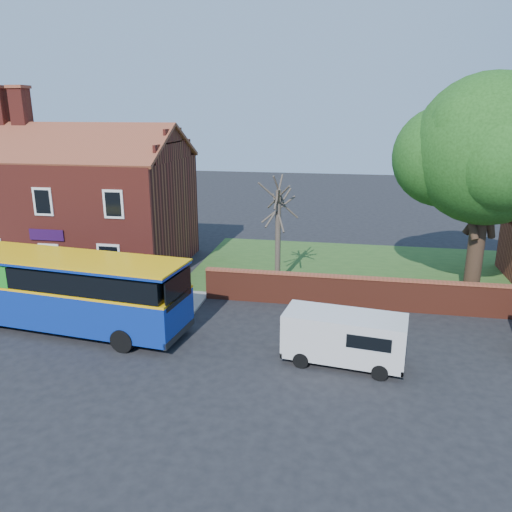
# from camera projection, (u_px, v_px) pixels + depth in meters

# --- Properties ---
(ground) EXTENTS (120.00, 120.00, 0.00)m
(ground) POSITION_uv_depth(u_px,v_px,m) (108.00, 358.00, 19.35)
(ground) COLOR black
(ground) RESTS_ON ground
(pavement) EXTENTS (18.00, 3.50, 0.12)m
(pavement) POSITION_uv_depth(u_px,v_px,m) (34.00, 294.00, 25.99)
(pavement) COLOR gray
(pavement) RESTS_ON ground
(kerb) EXTENTS (18.00, 0.15, 0.14)m
(kerb) POSITION_uv_depth(u_px,v_px,m) (12.00, 306.00, 24.33)
(kerb) COLOR slate
(kerb) RESTS_ON ground
(grass_strip) EXTENTS (26.00, 12.00, 0.04)m
(grass_strip) POSITION_uv_depth(u_px,v_px,m) (415.00, 273.00, 29.33)
(grass_strip) COLOR #426B28
(grass_strip) RESTS_ON ground
(shop_building) EXTENTS (12.30, 8.13, 10.50)m
(shop_building) POSITION_uv_depth(u_px,v_px,m) (83.00, 209.00, 30.46)
(shop_building) COLOR maroon
(shop_building) RESTS_ON ground
(boundary_wall) EXTENTS (22.00, 0.38, 1.60)m
(boundary_wall) POSITION_uv_depth(u_px,v_px,m) (432.00, 297.00, 23.45)
(boundary_wall) COLOR maroon
(boundary_wall) RESTS_ON ground
(bus) EXTENTS (11.07, 3.94, 3.30)m
(bus) POSITION_uv_depth(u_px,v_px,m) (58.00, 288.00, 21.59)
(bus) COLOR #0D2D94
(bus) RESTS_ON ground
(van_near) EXTENTS (4.71, 2.39, 1.98)m
(van_near) POSITION_uv_depth(u_px,v_px,m) (345.00, 336.00, 18.70)
(van_near) COLOR silver
(van_near) RESTS_ON ground
(large_tree) EXTENTS (9.04, 7.16, 11.03)m
(large_tree) POSITION_uv_depth(u_px,v_px,m) (489.00, 154.00, 23.79)
(large_tree) COLOR black
(large_tree) RESTS_ON ground
(bare_tree) EXTENTS (2.14, 2.55, 5.71)m
(bare_tree) POSITION_uv_depth(u_px,v_px,m) (278.00, 233.00, 26.77)
(bare_tree) COLOR #4C4238
(bare_tree) RESTS_ON ground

